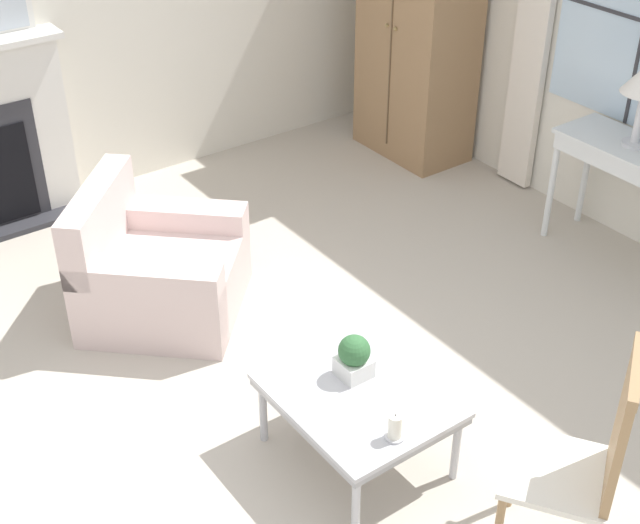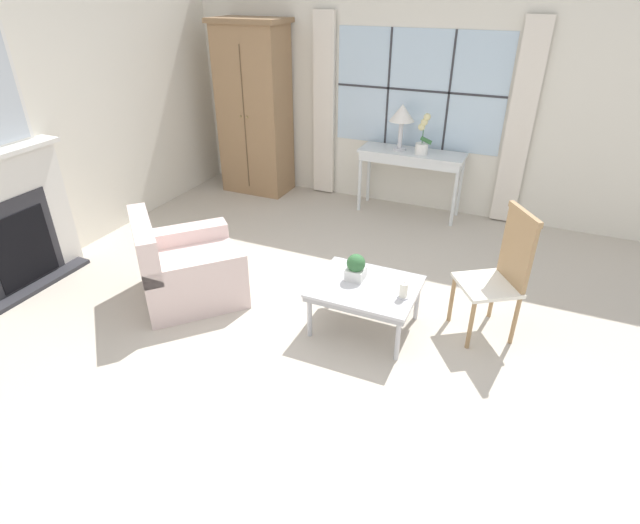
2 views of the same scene
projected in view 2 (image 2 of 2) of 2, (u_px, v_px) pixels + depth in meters
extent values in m
plane|color=#BCB2A3|center=(316.00, 327.00, 4.31)|extent=(14.00, 14.00, 0.00)
cube|color=silver|center=(418.00, 96.00, 6.04)|extent=(7.20, 0.06, 2.80)
cube|color=silver|center=(418.00, 90.00, 5.97)|extent=(2.06, 0.01, 1.36)
cube|color=#2D2D33|center=(388.00, 88.00, 6.10)|extent=(0.02, 0.02, 1.36)
cube|color=#2D2D33|center=(449.00, 93.00, 5.84)|extent=(0.02, 0.02, 1.36)
cube|color=#2D2D33|center=(418.00, 90.00, 5.97)|extent=(2.06, 0.02, 0.02)
cube|color=silver|center=(324.00, 108.00, 6.51)|extent=(0.28, 0.06, 2.30)
cube|color=silver|center=(520.00, 127.00, 5.66)|extent=(0.28, 0.06, 2.30)
cube|color=silver|center=(73.00, 115.00, 5.17)|extent=(0.06, 7.20, 2.80)
cube|color=#2D2D33|center=(33.00, 283.00, 4.91)|extent=(0.34, 1.12, 0.04)
cube|color=silver|center=(8.00, 225.00, 4.63)|extent=(0.18, 1.24, 1.27)
cube|color=black|center=(23.00, 249.00, 4.71)|extent=(0.02, 0.60, 0.70)
cube|color=#2D2D33|center=(21.00, 243.00, 4.68)|extent=(0.01, 0.76, 0.86)
cube|color=#93704C|center=(255.00, 112.00, 6.66)|extent=(0.88, 0.53, 2.17)
cube|color=olive|center=(249.00, 20.00, 6.12)|extent=(0.96, 0.59, 0.06)
cube|color=brown|center=(244.00, 120.00, 6.47)|extent=(0.01, 0.01, 1.82)
sphere|color=#997F4C|center=(241.00, 116.00, 6.46)|extent=(0.03, 0.03, 0.03)
sphere|color=#997F4C|center=(247.00, 117.00, 6.43)|extent=(0.03, 0.03, 0.03)
cube|color=silver|center=(412.00, 153.00, 6.07)|extent=(1.28, 0.43, 0.03)
cube|color=silver|center=(412.00, 158.00, 6.10)|extent=(1.23, 0.41, 0.10)
cylinder|color=silver|center=(360.00, 182.00, 6.34)|extent=(0.04, 0.04, 0.77)
cylinder|color=silver|center=(454.00, 196.00, 5.92)|extent=(0.04, 0.04, 0.77)
cylinder|color=silver|center=(369.00, 173.00, 6.62)|extent=(0.04, 0.04, 0.77)
cylinder|color=silver|center=(460.00, 186.00, 6.20)|extent=(0.04, 0.04, 0.77)
cylinder|color=silver|center=(399.00, 149.00, 6.12)|extent=(0.16, 0.16, 0.02)
cylinder|color=silver|center=(401.00, 135.00, 6.04)|extent=(0.05, 0.05, 0.32)
cone|color=white|center=(402.00, 113.00, 5.91)|extent=(0.30, 0.30, 0.20)
cylinder|color=white|center=(421.00, 149.00, 5.94)|extent=(0.15, 0.15, 0.13)
cylinder|color=#336638|center=(423.00, 129.00, 5.83)|extent=(0.01, 0.01, 0.34)
cube|color=#336638|center=(426.00, 140.00, 5.87)|extent=(0.14, 0.02, 0.09)
sphere|color=beige|center=(422.00, 127.00, 5.83)|extent=(0.08, 0.08, 0.08)
sphere|color=beige|center=(424.00, 122.00, 5.80)|extent=(0.08, 0.08, 0.08)
sphere|color=beige|center=(427.00, 117.00, 5.76)|extent=(0.08, 0.08, 0.08)
cube|color=beige|center=(192.00, 276.00, 4.67)|extent=(1.25, 1.25, 0.41)
cube|color=beige|center=(144.00, 244.00, 4.35)|extent=(0.76, 0.72, 0.41)
cube|color=beige|center=(184.00, 253.00, 4.91)|extent=(0.74, 0.78, 0.55)
cube|color=beige|center=(198.00, 288.00, 4.36)|extent=(0.74, 0.78, 0.55)
cube|color=white|center=(487.00, 285.00, 4.04)|extent=(0.61, 0.61, 0.03)
cube|color=#9E7A51|center=(517.00, 250.00, 3.92)|extent=(0.25, 0.36, 0.58)
cube|color=#9E7A51|center=(525.00, 214.00, 3.77)|extent=(0.27, 0.38, 0.05)
cylinder|color=#9E7A51|center=(471.00, 325.00, 3.97)|extent=(0.04, 0.04, 0.45)
cylinder|color=#9E7A51|center=(452.00, 299.00, 4.29)|extent=(0.04, 0.04, 0.45)
cylinder|color=#9E7A51|center=(515.00, 320.00, 4.02)|extent=(0.04, 0.04, 0.45)
cylinder|color=#9E7A51|center=(493.00, 295.00, 4.35)|extent=(0.04, 0.04, 0.45)
cube|color=#BCBCC1|center=(366.00, 286.00, 4.12)|extent=(0.85, 0.70, 0.03)
cube|color=#A0A0A4|center=(366.00, 290.00, 4.14)|extent=(0.84, 0.69, 0.04)
cylinder|color=#BCBCC1|center=(310.00, 316.00, 4.12)|extent=(0.04, 0.04, 0.40)
cylinder|color=#BCBCC1|center=(398.00, 339.00, 3.86)|extent=(0.04, 0.04, 0.40)
cylinder|color=#BCBCC1|center=(337.00, 281.00, 4.60)|extent=(0.04, 0.04, 0.40)
cylinder|color=#BCBCC1|center=(417.00, 300.00, 4.33)|extent=(0.04, 0.04, 0.40)
cube|color=white|center=(356.00, 274.00, 4.18)|extent=(0.15, 0.15, 0.10)
sphere|color=#336638|center=(356.00, 263.00, 4.13)|extent=(0.16, 0.16, 0.16)
cylinder|color=silver|center=(403.00, 297.00, 3.95)|extent=(0.09, 0.09, 0.01)
cylinder|color=white|center=(404.00, 290.00, 3.92)|extent=(0.06, 0.06, 0.12)
cylinder|color=black|center=(404.00, 283.00, 3.89)|extent=(0.00, 0.00, 0.01)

